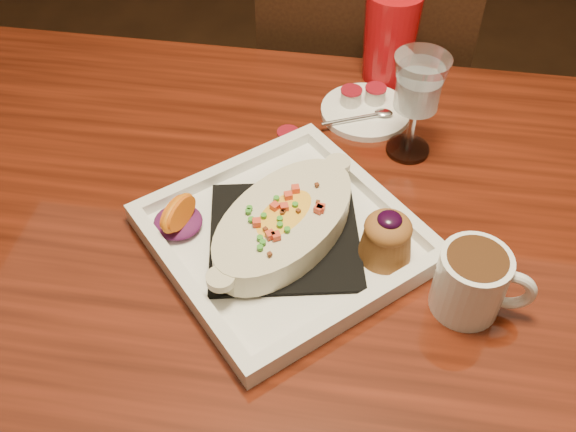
# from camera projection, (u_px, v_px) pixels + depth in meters

# --- Properties ---
(table) EXTENTS (1.50, 0.90, 0.75)m
(table) POSITION_uv_depth(u_px,v_px,m) (330.00, 291.00, 0.91)
(table) COLOR maroon
(table) RESTS_ON floor
(chair_far) EXTENTS (0.42, 0.42, 0.93)m
(chair_far) POSITION_uv_depth(u_px,v_px,m) (358.00, 107.00, 1.45)
(chair_far) COLOR black
(chair_far) RESTS_ON floor
(plate) EXTENTS (0.44, 0.44, 0.08)m
(plate) POSITION_uv_depth(u_px,v_px,m) (291.00, 230.00, 0.82)
(plate) COLOR white
(plate) RESTS_ON table
(coffee_mug) EXTENTS (0.12, 0.08, 0.09)m
(coffee_mug) POSITION_uv_depth(u_px,v_px,m) (473.00, 281.00, 0.74)
(coffee_mug) COLOR white
(coffee_mug) RESTS_ON table
(goblet) EXTENTS (0.08, 0.08, 0.16)m
(goblet) POSITION_uv_depth(u_px,v_px,m) (418.00, 89.00, 0.89)
(goblet) COLOR silver
(goblet) RESTS_ON table
(saucer) EXTENTS (0.14, 0.14, 0.10)m
(saucer) POSITION_uv_depth(u_px,v_px,m) (364.00, 108.00, 1.03)
(saucer) COLOR white
(saucer) RESTS_ON table
(creamer_loose) EXTENTS (0.03, 0.03, 0.03)m
(creamer_loose) POSITION_uv_depth(u_px,v_px,m) (288.00, 138.00, 0.97)
(creamer_loose) COLOR silver
(creamer_loose) RESTS_ON table
(red_tumbler) EXTENTS (0.09, 0.09, 0.16)m
(red_tumbler) POSITION_uv_depth(u_px,v_px,m) (390.00, 36.00, 1.05)
(red_tumbler) COLOR red
(red_tumbler) RESTS_ON table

